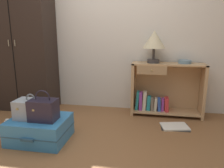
{
  "coord_description": "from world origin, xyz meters",
  "views": [
    {
      "loc": [
        0.7,
        -1.87,
        1.2
      ],
      "look_at": [
        0.22,
        0.79,
        0.55
      ],
      "focal_mm": 34.93,
      "sensor_mm": 36.0,
      "label": 1
    }
  ],
  "objects_px": {
    "train_case": "(31,109)",
    "bowl": "(185,62)",
    "wardrobe": "(21,42)",
    "suitcase_large": "(40,129)",
    "open_book_on_floor": "(175,127)",
    "table_lamp": "(154,41)",
    "bookshelf": "(164,90)",
    "handbag": "(43,110)",
    "bottle": "(8,127)"
  },
  "relations": [
    {
      "from": "train_case",
      "to": "bowl",
      "type": "bearing_deg",
      "value": 32.28
    },
    {
      "from": "wardrobe",
      "to": "suitcase_large",
      "type": "height_order",
      "value": "wardrobe"
    },
    {
      "from": "wardrobe",
      "to": "open_book_on_floor",
      "type": "xyz_separation_m",
      "value": [
        2.3,
        -0.37,
        -1.04
      ]
    },
    {
      "from": "table_lamp",
      "to": "train_case",
      "type": "height_order",
      "value": "table_lamp"
    },
    {
      "from": "bookshelf",
      "to": "bowl",
      "type": "distance_m",
      "value": 0.5
    },
    {
      "from": "bowl",
      "to": "handbag",
      "type": "bearing_deg",
      "value": -144.79
    },
    {
      "from": "table_lamp",
      "to": "bottle",
      "type": "height_order",
      "value": "table_lamp"
    },
    {
      "from": "train_case",
      "to": "handbag",
      "type": "xyz_separation_m",
      "value": [
        0.15,
        -0.02,
        0.01
      ]
    },
    {
      "from": "open_book_on_floor",
      "to": "handbag",
      "type": "bearing_deg",
      "value": -155.78
    },
    {
      "from": "handbag",
      "to": "bottle",
      "type": "bearing_deg",
      "value": 168.44
    },
    {
      "from": "train_case",
      "to": "table_lamp",
      "type": "bearing_deg",
      "value": 39.37
    },
    {
      "from": "bookshelf",
      "to": "suitcase_large",
      "type": "bearing_deg",
      "value": -142.71
    },
    {
      "from": "suitcase_large",
      "to": "train_case",
      "type": "xyz_separation_m",
      "value": [
        -0.07,
        -0.02,
        0.24
      ]
    },
    {
      "from": "bookshelf",
      "to": "suitcase_large",
      "type": "height_order",
      "value": "bookshelf"
    },
    {
      "from": "open_book_on_floor",
      "to": "suitcase_large",
      "type": "bearing_deg",
      "value": -158.15
    },
    {
      "from": "table_lamp",
      "to": "train_case",
      "type": "distance_m",
      "value": 1.83
    },
    {
      "from": "bookshelf",
      "to": "train_case",
      "type": "relative_size",
      "value": 3.01
    },
    {
      "from": "bowl",
      "to": "open_book_on_floor",
      "type": "bearing_deg",
      "value": -105.71
    },
    {
      "from": "bottle",
      "to": "table_lamp",
      "type": "bearing_deg",
      "value": 30.2
    },
    {
      "from": "train_case",
      "to": "handbag",
      "type": "relative_size",
      "value": 1.01
    },
    {
      "from": "bowl",
      "to": "bottle",
      "type": "height_order",
      "value": "bowl"
    },
    {
      "from": "wardrobe",
      "to": "suitcase_large",
      "type": "bearing_deg",
      "value": -52.44
    },
    {
      "from": "bookshelf",
      "to": "open_book_on_floor",
      "type": "distance_m",
      "value": 0.59
    },
    {
      "from": "table_lamp",
      "to": "open_book_on_floor",
      "type": "bearing_deg",
      "value": -55.15
    },
    {
      "from": "wardrobe",
      "to": "handbag",
      "type": "relative_size",
      "value": 6.21
    },
    {
      "from": "table_lamp",
      "to": "suitcase_large",
      "type": "height_order",
      "value": "table_lamp"
    },
    {
      "from": "bottle",
      "to": "bookshelf",
      "type": "bearing_deg",
      "value": 28.23
    },
    {
      "from": "suitcase_large",
      "to": "open_book_on_floor",
      "type": "xyz_separation_m",
      "value": [
        1.54,
        0.62,
        -0.12
      ]
    },
    {
      "from": "table_lamp",
      "to": "bowl",
      "type": "distance_m",
      "value": 0.52
    },
    {
      "from": "suitcase_large",
      "to": "train_case",
      "type": "height_order",
      "value": "train_case"
    },
    {
      "from": "bookshelf",
      "to": "handbag",
      "type": "distance_m",
      "value": 1.72
    },
    {
      "from": "train_case",
      "to": "handbag",
      "type": "bearing_deg",
      "value": -7.46
    },
    {
      "from": "suitcase_large",
      "to": "bottle",
      "type": "xyz_separation_m",
      "value": [
        -0.45,
        0.07,
        -0.05
      ]
    },
    {
      "from": "bowl",
      "to": "train_case",
      "type": "bearing_deg",
      "value": -147.72
    },
    {
      "from": "train_case",
      "to": "bookshelf",
      "type": "bearing_deg",
      "value": 36.38
    },
    {
      "from": "suitcase_large",
      "to": "open_book_on_floor",
      "type": "relative_size",
      "value": 1.66
    },
    {
      "from": "bottle",
      "to": "open_book_on_floor",
      "type": "relative_size",
      "value": 0.49
    },
    {
      "from": "suitcase_large",
      "to": "open_book_on_floor",
      "type": "bearing_deg",
      "value": 21.85
    },
    {
      "from": "bookshelf",
      "to": "open_book_on_floor",
      "type": "relative_size",
      "value": 2.68
    },
    {
      "from": "bookshelf",
      "to": "bottle",
      "type": "distance_m",
      "value": 2.13
    },
    {
      "from": "handbag",
      "to": "open_book_on_floor",
      "type": "height_order",
      "value": "handbag"
    },
    {
      "from": "wardrobe",
      "to": "table_lamp",
      "type": "xyz_separation_m",
      "value": [
        2.0,
        0.07,
        0.03
      ]
    },
    {
      "from": "bookshelf",
      "to": "train_case",
      "type": "height_order",
      "value": "bookshelf"
    },
    {
      "from": "train_case",
      "to": "bottle",
      "type": "height_order",
      "value": "train_case"
    },
    {
      "from": "wardrobe",
      "to": "bottle",
      "type": "relative_size",
      "value": 11.1
    },
    {
      "from": "table_lamp",
      "to": "handbag",
      "type": "bearing_deg",
      "value": -136.55
    },
    {
      "from": "handbag",
      "to": "open_book_on_floor",
      "type": "xyz_separation_m",
      "value": [
        1.46,
        0.66,
        -0.38
      ]
    },
    {
      "from": "wardrobe",
      "to": "handbag",
      "type": "distance_m",
      "value": 1.48
    },
    {
      "from": "wardrobe",
      "to": "bottle",
      "type": "bearing_deg",
      "value": -71.57
    },
    {
      "from": "table_lamp",
      "to": "suitcase_large",
      "type": "bearing_deg",
      "value": -139.52
    }
  ]
}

